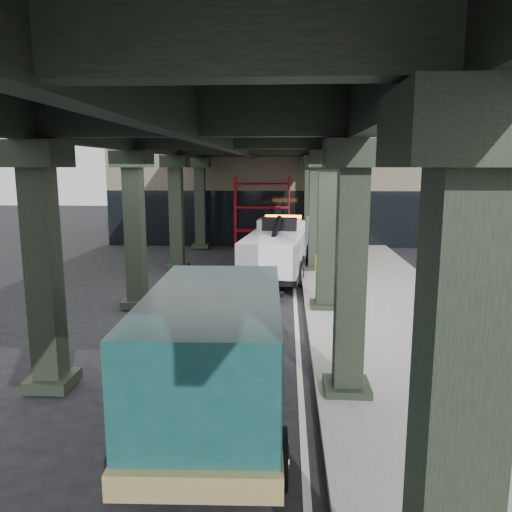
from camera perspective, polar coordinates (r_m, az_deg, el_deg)
The scene contains 8 objects.
ground at distance 14.16m, azimuth -2.26°, elevation -8.45°, with size 90.00×90.00×0.00m, color black.
sidewalk at distance 16.28m, azimuth 14.53°, elevation -6.01°, with size 5.00×40.00×0.15m, color gray.
lane_stripe at distance 16.00m, azimuth 4.57°, elevation -6.25°, with size 0.12×38.00×0.01m, color silver.
viaduct at distance 15.49m, azimuth -3.15°, elevation 13.63°, with size 7.40×32.00×6.40m.
building at distance 33.36m, azimuth 4.66°, elevation 9.20°, with size 22.00×10.00×8.00m, color #C6B793.
scaffolding at distance 28.13m, azimuth 0.72°, elevation 5.21°, with size 3.08×0.88×4.00m.
tow_truck at distance 21.08m, azimuth 2.60°, elevation 1.14°, with size 2.91×7.82×2.51m.
towed_van at distance 8.99m, azimuth -4.57°, elevation -10.71°, with size 2.61×6.10×2.44m.
Camera 1 is at (1.38, -13.36, 4.50)m, focal length 35.00 mm.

